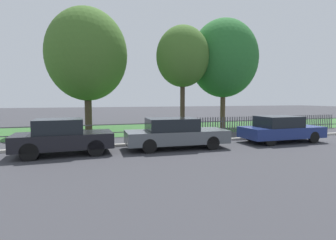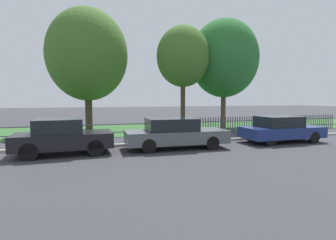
{
  "view_description": "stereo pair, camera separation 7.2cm",
  "coord_description": "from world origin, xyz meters",
  "px_view_note": "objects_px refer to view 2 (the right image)",
  "views": [
    {
      "loc": [
        -10.84,
        -12.1,
        2.22
      ],
      "look_at": [
        -6.65,
        1.08,
        1.1
      ],
      "focal_mm": 28.0,
      "sensor_mm": 36.0,
      "label": 1
    },
    {
      "loc": [
        -10.78,
        -12.12,
        2.22
      ],
      "look_at": [
        -6.65,
        1.08,
        1.1
      ],
      "focal_mm": 28.0,
      "sensor_mm": 36.0,
      "label": 2
    }
  ],
  "objects_px": {
    "covered_motorcycle": "(164,129)",
    "tree_behind_motorcycle": "(183,57)",
    "parked_car_silver_hatchback": "(63,137)",
    "parked_car_black_saloon": "(175,133)",
    "tree_nearest_kerb": "(87,55)",
    "tree_mid_park": "(224,59)",
    "parked_car_navy_estate": "(281,129)"
  },
  "relations": [
    {
      "from": "tree_behind_motorcycle",
      "to": "tree_mid_park",
      "type": "height_order",
      "value": "tree_mid_park"
    },
    {
      "from": "covered_motorcycle",
      "to": "tree_nearest_kerb",
      "type": "height_order",
      "value": "tree_nearest_kerb"
    },
    {
      "from": "parked_car_silver_hatchback",
      "to": "tree_behind_motorcycle",
      "type": "bearing_deg",
      "value": 37.86
    },
    {
      "from": "covered_motorcycle",
      "to": "tree_mid_park",
      "type": "distance_m",
      "value": 8.75
    },
    {
      "from": "tree_nearest_kerb",
      "to": "tree_mid_park",
      "type": "bearing_deg",
      "value": -9.47
    },
    {
      "from": "parked_car_silver_hatchback",
      "to": "parked_car_navy_estate",
      "type": "distance_m",
      "value": 10.4
    },
    {
      "from": "tree_nearest_kerb",
      "to": "tree_mid_park",
      "type": "relative_size",
      "value": 1.04
    },
    {
      "from": "tree_nearest_kerb",
      "to": "tree_behind_motorcycle",
      "type": "xyz_separation_m",
      "value": [
        6.34,
        -2.14,
        -0.15
      ]
    },
    {
      "from": "parked_car_black_saloon",
      "to": "parked_car_navy_estate",
      "type": "distance_m",
      "value": 5.71
    },
    {
      "from": "tree_nearest_kerb",
      "to": "covered_motorcycle",
      "type": "bearing_deg",
      "value": -57.66
    },
    {
      "from": "parked_car_black_saloon",
      "to": "tree_nearest_kerb",
      "type": "bearing_deg",
      "value": 115.03
    },
    {
      "from": "parked_car_black_saloon",
      "to": "tree_behind_motorcycle",
      "type": "relative_size",
      "value": 0.63
    },
    {
      "from": "parked_car_black_saloon",
      "to": "tree_behind_motorcycle",
      "type": "xyz_separation_m",
      "value": [
        2.74,
        6.32,
        4.45
      ]
    },
    {
      "from": "tree_behind_motorcycle",
      "to": "tree_mid_park",
      "type": "relative_size",
      "value": 0.89
    },
    {
      "from": "covered_motorcycle",
      "to": "tree_behind_motorcycle",
      "type": "xyz_separation_m",
      "value": [
        2.53,
        3.88,
        4.52
      ]
    },
    {
      "from": "parked_car_black_saloon",
      "to": "tree_behind_motorcycle",
      "type": "bearing_deg",
      "value": 68.53
    },
    {
      "from": "parked_car_black_saloon",
      "to": "tree_nearest_kerb",
      "type": "height_order",
      "value": "tree_nearest_kerb"
    },
    {
      "from": "parked_car_silver_hatchback",
      "to": "tree_behind_motorcycle",
      "type": "height_order",
      "value": "tree_behind_motorcycle"
    },
    {
      "from": "parked_car_navy_estate",
      "to": "tree_mid_park",
      "type": "bearing_deg",
      "value": 85.94
    },
    {
      "from": "parked_car_navy_estate",
      "to": "tree_nearest_kerb",
      "type": "bearing_deg",
      "value": 137.86
    },
    {
      "from": "parked_car_silver_hatchback",
      "to": "tree_behind_motorcycle",
      "type": "distance_m",
      "value": 10.63
    },
    {
      "from": "covered_motorcycle",
      "to": "tree_behind_motorcycle",
      "type": "distance_m",
      "value": 6.47
    },
    {
      "from": "parked_car_black_saloon",
      "to": "covered_motorcycle",
      "type": "height_order",
      "value": "parked_car_black_saloon"
    },
    {
      "from": "parked_car_silver_hatchback",
      "to": "covered_motorcycle",
      "type": "xyz_separation_m",
      "value": [
        4.9,
        2.31,
        -0.11
      ]
    },
    {
      "from": "parked_car_black_saloon",
      "to": "tree_mid_park",
      "type": "bearing_deg",
      "value": 49.61
    },
    {
      "from": "tree_nearest_kerb",
      "to": "tree_behind_motorcycle",
      "type": "height_order",
      "value": "tree_nearest_kerb"
    },
    {
      "from": "parked_car_silver_hatchback",
      "to": "parked_car_black_saloon",
      "type": "distance_m",
      "value": 4.69
    },
    {
      "from": "parked_car_black_saloon",
      "to": "tree_nearest_kerb",
      "type": "relative_size",
      "value": 0.54
    },
    {
      "from": "parked_car_silver_hatchback",
      "to": "tree_nearest_kerb",
      "type": "height_order",
      "value": "tree_nearest_kerb"
    },
    {
      "from": "tree_mid_park",
      "to": "tree_nearest_kerb",
      "type": "bearing_deg",
      "value": 170.53
    },
    {
      "from": "covered_motorcycle",
      "to": "tree_nearest_kerb",
      "type": "relative_size",
      "value": 0.25
    },
    {
      "from": "covered_motorcycle",
      "to": "parked_car_navy_estate",
      "type": "bearing_deg",
      "value": -19.52
    }
  ]
}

